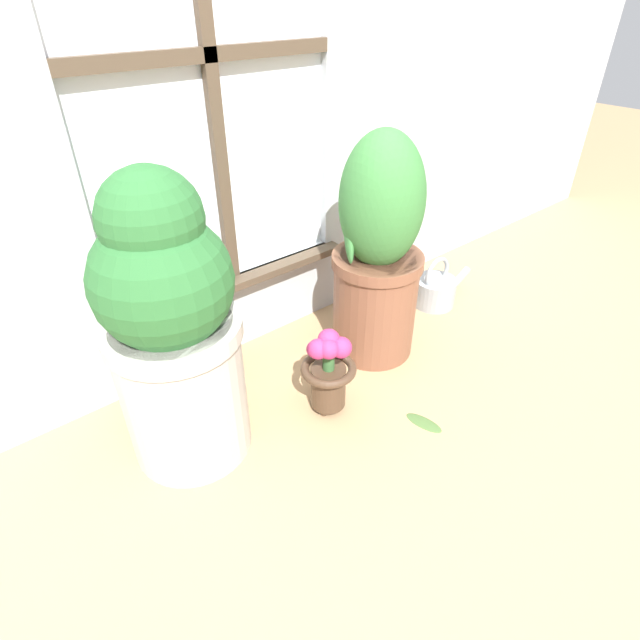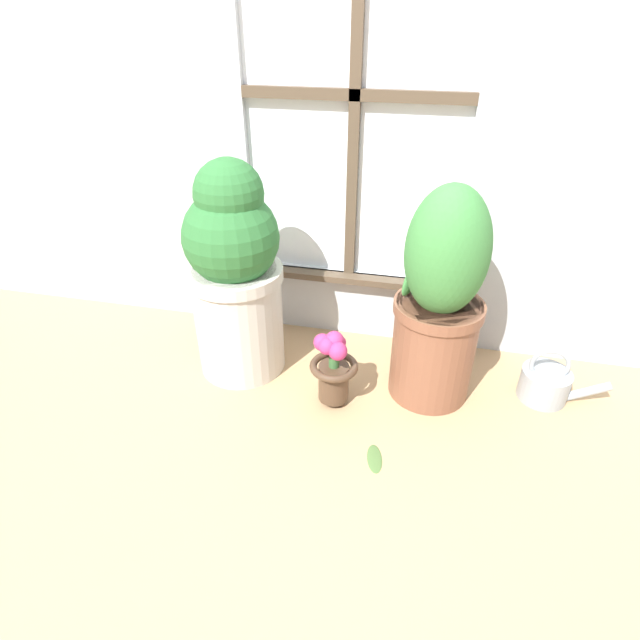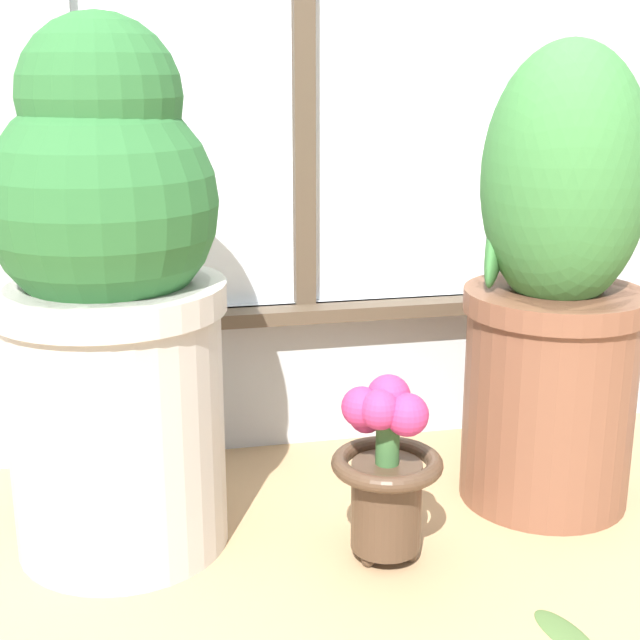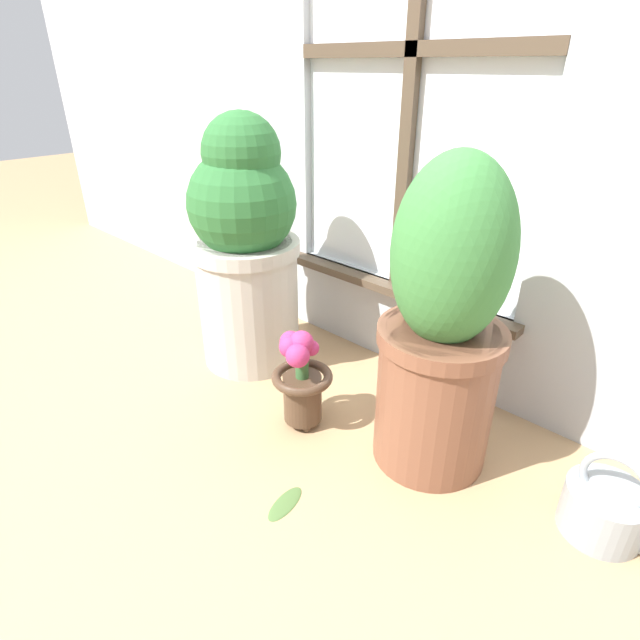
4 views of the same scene
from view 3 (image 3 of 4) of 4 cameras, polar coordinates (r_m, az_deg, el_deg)
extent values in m
plane|color=tan|center=(1.17, 5.30, -19.43)|extent=(10.00, 10.00, 0.00)
cube|color=#B2B7BC|center=(1.65, -1.05, -3.23)|extent=(0.74, 0.05, 0.27)
cube|color=#4C3D2D|center=(1.57, -0.76, 0.43)|extent=(0.80, 0.06, 0.02)
cylinder|color=#B7B2A8|center=(1.31, -12.82, -6.07)|extent=(0.30, 0.30, 0.39)
cylinder|color=#B7B2A8|center=(1.25, -13.31, 1.43)|extent=(0.32, 0.32, 0.04)
cylinder|color=#38281E|center=(1.25, -13.36, 2.07)|extent=(0.28, 0.28, 0.01)
sphere|color=#28602D|center=(1.23, -13.69, 7.20)|extent=(0.31, 0.31, 0.31)
sphere|color=#28602D|center=(1.22, -13.91, 13.70)|extent=(0.22, 0.22, 0.22)
ellipsoid|color=#28602D|center=(1.15, -11.05, 6.06)|extent=(0.14, 0.11, 0.16)
cylinder|color=brown|center=(1.46, 14.41, -4.75)|extent=(0.27, 0.27, 0.35)
cylinder|color=brown|center=(1.41, 14.84, 1.18)|extent=(0.28, 0.28, 0.03)
cylinder|color=#38281E|center=(1.41, 14.87, 1.67)|extent=(0.24, 0.24, 0.01)
ellipsoid|color=#387538|center=(1.38, 15.39, 8.72)|extent=(0.25, 0.25, 0.40)
ellipsoid|color=#387538|center=(1.40, 11.39, 5.90)|extent=(0.13, 0.17, 0.21)
sphere|color=#473323|center=(1.35, 3.74, -13.75)|extent=(0.02, 0.02, 0.02)
sphere|color=#473323|center=(1.29, 3.04, -15.08)|extent=(0.02, 0.02, 0.02)
sphere|color=#473323|center=(1.31, 5.79, -14.72)|extent=(0.02, 0.02, 0.02)
cylinder|color=#473323|center=(1.28, 4.26, -11.73)|extent=(0.10, 0.10, 0.13)
torus|color=#473323|center=(1.25, 4.32, -9.13)|extent=(0.16, 0.16, 0.02)
cylinder|color=#386633|center=(1.24, 4.35, -7.66)|extent=(0.03, 0.03, 0.07)
sphere|color=#B22D66|center=(1.21, 4.41, -4.91)|extent=(0.06, 0.06, 0.06)
sphere|color=#B22D66|center=(1.24, 4.74, -5.29)|extent=(0.04, 0.04, 0.04)
sphere|color=#B22D66|center=(1.25, 2.98, -6.14)|extent=(0.05, 0.05, 0.05)
sphere|color=#B22D66|center=(1.21, 2.69, -5.58)|extent=(0.06, 0.06, 0.06)
sphere|color=#B22D66|center=(1.19, 3.86, -5.74)|extent=(0.06, 0.06, 0.06)
sphere|color=#B22D66|center=(1.20, 5.59, -6.06)|extent=(0.06, 0.06, 0.06)
ellipsoid|color=#476633|center=(1.20, 15.43, -18.65)|extent=(0.07, 0.12, 0.01)
camera|label=1|loc=(0.58, -77.20, 43.03)|focal=28.00mm
camera|label=2|loc=(0.74, 104.68, 34.67)|focal=28.00mm
camera|label=4|loc=(1.16, 62.95, 16.30)|focal=28.00mm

